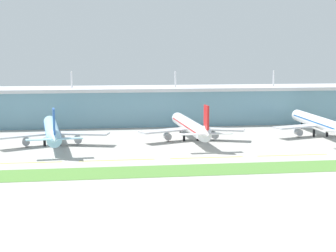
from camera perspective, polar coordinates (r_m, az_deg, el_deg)
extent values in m
plane|color=#A8A59E|center=(206.09, 4.86, -3.26)|extent=(600.00, 600.00, 0.00)
cube|color=#6693A8|center=(300.15, 0.63, 2.07)|extent=(280.00, 28.00, 18.93)
cube|color=silver|center=(299.29, 0.63, 4.04)|extent=(288.00, 34.00, 1.80)
cylinder|color=silver|center=(289.94, -10.23, 4.87)|extent=(0.90, 0.90, 9.00)
cylinder|color=silver|center=(293.46, 0.80, 5.02)|extent=(0.90, 0.90, 9.00)
cylinder|color=silver|center=(307.32, 11.21, 5.00)|extent=(0.90, 0.90, 9.00)
cylinder|color=#9ED1EA|center=(235.62, -12.30, -0.42)|extent=(11.59, 58.02, 5.80)
cone|color=#9ED1EA|center=(266.21, -12.52, 0.50)|extent=(5.88, 4.53, 5.51)
cone|color=#9ED1EA|center=(203.94, -12.01, -1.32)|extent=(5.57, 7.09, 5.72)
cube|color=#2D5BB7|center=(204.03, -12.08, 0.51)|extent=(1.34, 6.44, 9.50)
cube|color=#9ED1EA|center=(204.36, -13.56, -1.41)|extent=(10.27, 4.19, 0.36)
cube|color=#9ED1EA|center=(204.72, -10.48, -1.30)|extent=(10.27, 4.19, 0.36)
cube|color=#B7BABF|center=(231.39, -15.22, -0.99)|extent=(24.40, 17.20, 0.70)
cylinder|color=gray|center=(233.22, -14.90, -1.60)|extent=(3.64, 4.80, 3.20)
cube|color=#B7BABF|center=(232.09, -9.29, -0.79)|extent=(24.94, 13.23, 0.70)
cylinder|color=gray|center=(233.85, -9.60, -1.42)|extent=(3.64, 4.80, 3.20)
cylinder|color=black|center=(257.71, -12.43, -0.78)|extent=(0.70, 0.70, 3.60)
cylinder|color=black|center=(233.29, -13.03, -1.69)|extent=(1.10, 1.10, 3.60)
cylinder|color=black|center=(233.48, -11.46, -1.63)|extent=(1.10, 1.10, 3.60)
cube|color=#2D5BB7|center=(235.57, -12.30, -0.32)|extent=(11.04, 52.28, 0.60)
cylinder|color=white|center=(243.77, 2.32, 0.03)|extent=(7.37, 58.78, 5.80)
cone|color=white|center=(274.22, 0.95, 0.90)|extent=(5.62, 4.15, 5.51)
cone|color=white|center=(212.43, 4.16, -0.81)|extent=(5.11, 6.76, 5.72)
cube|color=red|center=(212.53, 4.11, 0.95)|extent=(0.87, 6.42, 9.50)
cube|color=white|center=(211.69, 2.68, -0.88)|extent=(10.08, 3.47, 0.36)
cube|color=white|center=(214.32, 5.55, -0.81)|extent=(10.08, 3.47, 0.36)
cube|color=#B7BABF|center=(237.41, -0.29, -0.49)|extent=(24.72, 15.82, 0.70)
cylinder|color=gray|center=(239.43, -0.06, -1.10)|extent=(3.32, 4.58, 3.20)
cube|color=#B7BABF|center=(242.50, 5.31, -0.35)|extent=(24.86, 14.76, 0.70)
cylinder|color=gray|center=(243.98, 4.95, -0.96)|extent=(3.32, 4.58, 3.20)
cylinder|color=black|center=(265.75, 1.32, -0.35)|extent=(0.70, 0.70, 3.60)
cylinder|color=black|center=(240.89, 1.72, -1.19)|extent=(1.10, 1.10, 3.60)
cylinder|color=black|center=(242.24, 3.21, -1.15)|extent=(1.10, 1.10, 3.60)
cube|color=red|center=(243.71, 2.32, 0.12)|extent=(7.25, 52.92, 0.60)
cylinder|color=white|center=(265.40, 15.76, 0.38)|extent=(8.87, 61.80, 5.80)
cone|color=white|center=(295.97, 13.48, 1.19)|extent=(5.70, 4.27, 5.51)
cube|color=white|center=(232.64, 17.45, -0.45)|extent=(10.15, 3.70, 0.36)
cube|color=#B7BABF|center=(257.33, 13.61, -0.07)|extent=(24.90, 14.29, 0.70)
cylinder|color=gray|center=(259.45, 13.74, -0.63)|extent=(3.42, 4.65, 3.20)
cylinder|color=black|center=(287.46, 14.07, 0.04)|extent=(0.70, 0.70, 3.60)
cylinder|color=black|center=(262.11, 15.30, -0.74)|extent=(1.10, 1.10, 3.60)
cylinder|color=black|center=(264.43, 16.60, -0.71)|extent=(1.10, 1.10, 3.60)
cube|color=#19519E|center=(265.35, 15.76, 0.46)|extent=(8.60, 55.65, 0.60)
cube|color=yellow|center=(200.41, -15.23, -3.82)|extent=(28.00, 0.70, 0.04)
cube|color=yellow|center=(199.11, -5.45, -3.65)|extent=(28.00, 0.70, 0.04)
cube|color=yellow|center=(203.55, 4.16, -3.38)|extent=(28.00, 0.70, 0.04)
cube|color=yellow|center=(213.39, 13.13, -3.05)|extent=(28.00, 0.70, 0.04)
cube|color=#518438|center=(184.51, 6.47, -4.57)|extent=(300.00, 18.00, 0.10)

